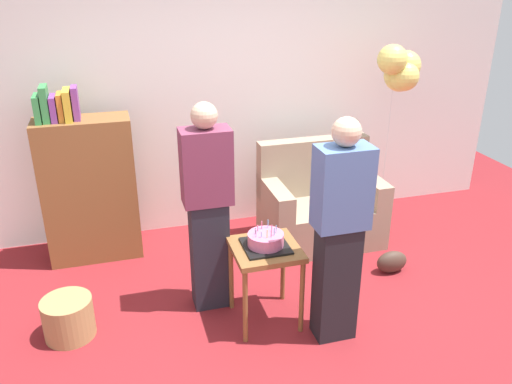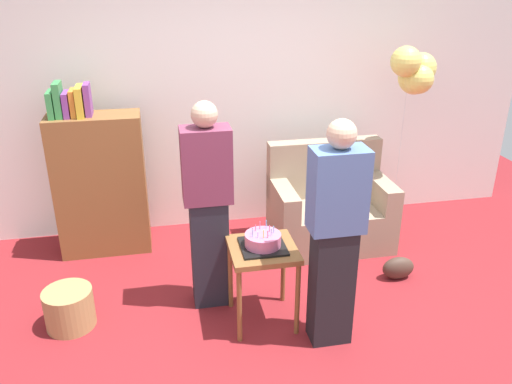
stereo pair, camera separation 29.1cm
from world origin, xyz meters
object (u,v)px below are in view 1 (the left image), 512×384
at_px(balloon_bunch, 401,70).
at_px(wicker_basket, 68,318).
at_px(couch, 319,207).
at_px(birthday_cake, 266,241).
at_px(person_blowing_candles, 208,208).
at_px(person_holding_cake, 339,233).
at_px(bookshelf, 89,187).
at_px(side_table, 266,259).
at_px(handbag, 392,262).

bearing_deg(balloon_bunch, wicker_basket, -163.92).
xyz_separation_m(couch, birthday_cake, (-0.88, -1.09, 0.34)).
bearing_deg(person_blowing_candles, person_holding_cake, -54.07).
bearing_deg(bookshelf, person_holding_cake, -45.22).
relative_size(couch, person_blowing_candles, 0.67).
relative_size(person_holding_cake, wicker_basket, 4.53).
height_order(side_table, handbag, side_table).
relative_size(person_blowing_candles, wicker_basket, 4.53).
distance_m(side_table, wicker_basket, 1.48).
relative_size(bookshelf, person_blowing_candles, 0.98).
bearing_deg(wicker_basket, person_holding_cake, -15.43).
bearing_deg(birthday_cake, person_blowing_candles, 137.67).
distance_m(person_blowing_candles, wicker_basket, 1.27).
distance_m(birthday_cake, person_holding_cake, 0.54).
bearing_deg(side_table, person_holding_cake, -35.38).
bearing_deg(wicker_basket, side_table, -8.33).
height_order(couch, person_holding_cake, person_holding_cake).
relative_size(person_holding_cake, balloon_bunch, 0.88).
bearing_deg(person_holding_cake, couch, -114.57).
bearing_deg(side_table, couch, 51.12).
relative_size(bookshelf, birthday_cake, 4.98).
bearing_deg(couch, side_table, -128.88).
bearing_deg(side_table, birthday_cake, 74.20).
relative_size(wicker_basket, handbag, 1.29).
bearing_deg(person_blowing_candles, couch, 16.71).
bearing_deg(birthday_cake, side_table, -105.80).
xyz_separation_m(side_table, wicker_basket, (-1.42, 0.21, -0.38)).
xyz_separation_m(side_table, person_holding_cake, (0.42, -0.30, 0.30)).
bearing_deg(wicker_basket, person_blowing_candles, 5.95).
distance_m(bookshelf, wicker_basket, 1.28).
relative_size(person_blowing_candles, balloon_bunch, 0.88).
bearing_deg(handbag, person_blowing_candles, -179.69).
relative_size(wicker_basket, balloon_bunch, 0.19).
relative_size(bookshelf, wicker_basket, 4.42).
distance_m(couch, bookshelf, 2.14).
xyz_separation_m(birthday_cake, person_blowing_candles, (-0.35, 0.32, 0.16)).
relative_size(person_holding_cake, handbag, 5.82).
bearing_deg(person_blowing_candles, handbag, -15.06).
height_order(bookshelf, wicker_basket, bookshelf).
bearing_deg(balloon_bunch, bookshelf, 174.33).
relative_size(bookshelf, side_table, 2.55).
height_order(side_table, person_holding_cake, person_holding_cake).
bearing_deg(handbag, bookshelf, 157.46).
bearing_deg(side_table, person_blowing_candles, 137.67).
bearing_deg(person_blowing_candles, wicker_basket, 170.57).
height_order(person_blowing_candles, handbag, person_blowing_candles).
height_order(side_table, birthday_cake, birthday_cake).
bearing_deg(balloon_bunch, handbag, -114.35).
relative_size(couch, balloon_bunch, 0.59).
xyz_separation_m(couch, balloon_bunch, (0.72, -0.01, 1.28)).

